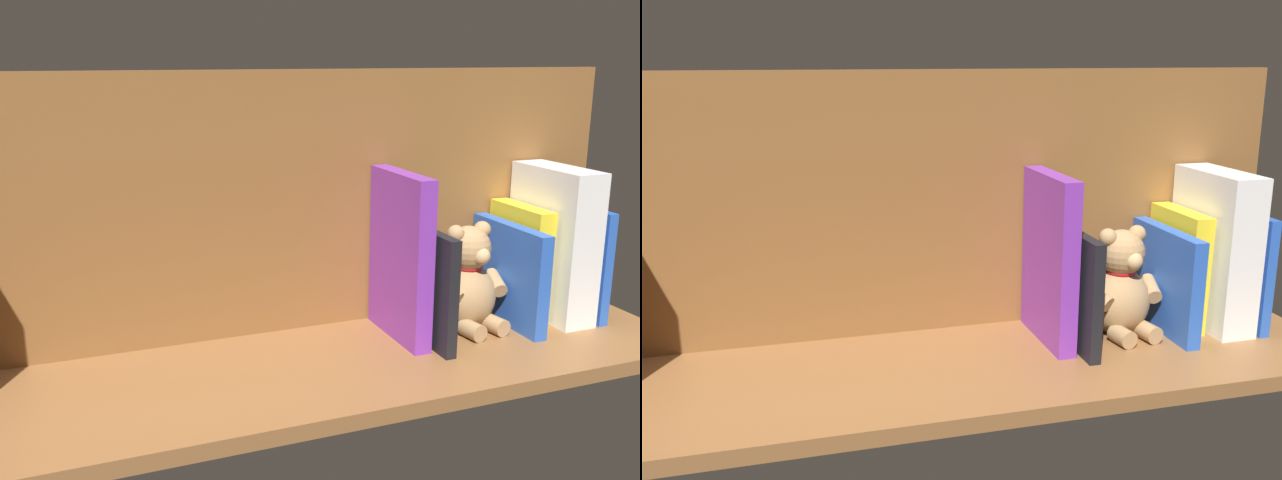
{
  "view_description": "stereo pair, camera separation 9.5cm",
  "coord_description": "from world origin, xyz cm",
  "views": [
    {
      "loc": [
        33.12,
        86.36,
        41.83
      ],
      "look_at": [
        0.0,
        0.0,
        17.64
      ],
      "focal_mm": 39.93,
      "sensor_mm": 36.0,
      "label": 1
    },
    {
      "loc": [
        24.04,
        89.31,
        41.83
      ],
      "look_at": [
        0.0,
        0.0,
        17.64
      ],
      "focal_mm": 39.93,
      "sensor_mm": 36.0,
      "label": 2
    }
  ],
  "objects": [
    {
      "name": "ground_plane",
      "position": [
        0.0,
        0.0,
        -1.1
      ],
      "size": [
        110.34,
        31.81,
        2.2
      ],
      "primitive_type": "cube",
      "color": "brown"
    },
    {
      "name": "shelf_back_panel",
      "position": [
        0.0,
        -13.65,
        19.87
      ],
      "size": [
        110.34,
        1.5,
        39.75
      ],
      "primitive_type": "cube",
      "color": "brown",
      "rests_on": "ground_plane"
    },
    {
      "name": "book_0",
      "position": [
        -46.68,
        -4.33,
        9.1
      ],
      "size": [
        1.66,
        16.35,
        18.2
      ],
      "primitive_type": "cube",
      "color": "blue",
      "rests_on": "ground_plane"
    },
    {
      "name": "dictionary_thick_white",
      "position": [
        -42.17,
        -4.22,
        12.3
      ],
      "size": [
        5.92,
        16.36,
        24.6
      ],
      "primitive_type": "cube",
      "color": "white",
      "rests_on": "ground_plane"
    },
    {
      "name": "book_1",
      "position": [
        -36.9,
        -5.87,
        9.2
      ],
      "size": [
        3.41,
        13.27,
        18.44
      ],
      "primitive_type": "cube",
      "rotation": [
        0.0,
        -0.01,
        0.0
      ],
      "color": "yellow",
      "rests_on": "ground_plane"
    },
    {
      "name": "book_2",
      "position": [
        -33.48,
        -3.57,
        8.08
      ],
      "size": [
        2.22,
        17.87,
        16.17
      ],
      "primitive_type": "cube",
      "color": "blue",
      "rests_on": "ground_plane"
    },
    {
      "name": "teddy_bear",
      "position": [
        -26.09,
        -3.81,
        7.42
      ],
      "size": [
        13.53,
        11.82,
        16.87
      ],
      "rotation": [
        0.0,
        0.0,
        0.16
      ],
      "color": "tan",
      "rests_on": "ground_plane"
    },
    {
      "name": "book_3",
      "position": [
        -17.52,
        -3.14,
        8.63
      ],
      "size": [
        1.68,
        18.72,
        17.26
      ],
      "primitive_type": "cube",
      "color": "black",
      "rests_on": "ground_plane"
    },
    {
      "name": "book_4",
      "position": [
        -14.6,
        -4.58,
        12.65
      ],
      "size": [
        2.72,
        15.86,
        25.31
      ],
      "primitive_type": "cube",
      "color": "purple",
      "rests_on": "ground_plane"
    }
  ]
}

